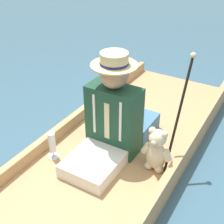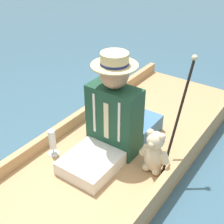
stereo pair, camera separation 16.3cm
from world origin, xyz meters
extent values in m
plane|color=#385B70|center=(0.00, 0.00, 0.00)|extent=(16.00, 16.00, 0.00)
cube|color=tan|center=(0.00, 0.00, 0.06)|extent=(1.12, 3.39, 0.12)
cube|color=tan|center=(-0.53, 0.00, 0.18)|extent=(0.06, 3.39, 0.11)
cube|color=tan|center=(0.53, 0.00, 0.18)|extent=(0.06, 3.39, 0.11)
cube|color=teal|center=(0.07, -0.42, 0.20)|extent=(0.51, 0.35, 0.15)
cube|color=white|center=(0.03, 0.20, 0.18)|extent=(0.38, 0.42, 0.11)
cube|color=#19422D|center=(0.03, -0.11, 0.41)|extent=(0.43, 0.21, 0.58)
cube|color=beige|center=(0.03, -0.01, 0.45)|extent=(0.04, 0.01, 0.32)
cube|color=white|center=(-0.09, -0.01, 0.48)|extent=(0.02, 0.01, 0.35)
cube|color=white|center=(0.14, -0.01, 0.48)|extent=(0.02, 0.01, 0.35)
sphere|color=tan|center=(0.03, -0.11, 0.81)|extent=(0.22, 0.22, 0.22)
cylinder|color=#CCB77F|center=(0.03, -0.11, 0.88)|extent=(0.35, 0.35, 0.01)
cylinder|color=#CCB77F|center=(0.03, -0.11, 0.93)|extent=(0.21, 0.21, 0.09)
cylinder|color=navy|center=(0.03, -0.11, 0.90)|extent=(0.21, 0.21, 0.02)
ellipsoid|color=beige|center=(-0.38, -0.06, 0.24)|extent=(0.16, 0.13, 0.23)
sphere|color=beige|center=(-0.38, -0.06, 0.41)|extent=(0.13, 0.13, 0.13)
sphere|color=tan|center=(-0.38, -0.01, 0.40)|extent=(0.05, 0.05, 0.05)
sphere|color=beige|center=(-0.42, -0.06, 0.46)|extent=(0.06, 0.06, 0.06)
sphere|color=beige|center=(-0.33, -0.06, 0.46)|extent=(0.06, 0.06, 0.06)
cylinder|color=beige|center=(-0.46, -0.06, 0.28)|extent=(0.09, 0.06, 0.10)
cylinder|color=beige|center=(-0.29, -0.06, 0.28)|extent=(0.09, 0.06, 0.10)
sphere|color=beige|center=(-0.42, -0.03, 0.15)|extent=(0.07, 0.07, 0.07)
sphere|color=beige|center=(-0.33, -0.03, 0.15)|extent=(0.07, 0.07, 0.07)
cylinder|color=silver|center=(0.39, 0.24, 0.13)|extent=(0.10, 0.10, 0.01)
cylinder|color=silver|center=(0.39, 0.24, 0.15)|extent=(0.01, 0.01, 0.05)
cylinder|color=silver|center=(0.39, 0.24, 0.27)|extent=(0.06, 0.06, 0.17)
cylinder|color=black|center=(-0.46, -0.23, 0.54)|extent=(0.02, 0.36, 0.84)
sphere|color=beige|center=(-0.46, -0.40, 0.95)|extent=(0.04, 0.04, 0.04)
camera|label=1|loc=(-1.02, 1.70, 1.78)|focal=50.00mm
camera|label=2|loc=(-1.16, 1.61, 1.78)|focal=50.00mm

